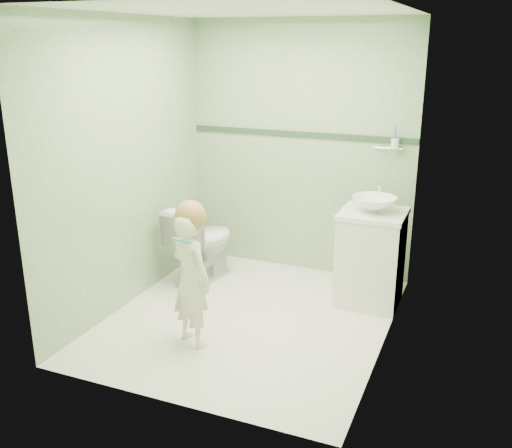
% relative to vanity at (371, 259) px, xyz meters
% --- Properties ---
extents(ground, '(2.50, 2.50, 0.00)m').
position_rel_vanity_xyz_m(ground, '(-0.84, -0.70, -0.40)').
color(ground, white).
rests_on(ground, ground).
extents(room_shell, '(2.50, 2.54, 2.40)m').
position_rel_vanity_xyz_m(room_shell, '(-0.84, -0.70, 0.80)').
color(room_shell, '#7EAC7A').
rests_on(room_shell, ground).
extents(trim_stripe, '(2.20, 0.02, 0.05)m').
position_rel_vanity_xyz_m(trim_stripe, '(-0.84, 0.54, 0.95)').
color(trim_stripe, '#29432E').
rests_on(trim_stripe, room_shell).
extents(vanity, '(0.52, 0.50, 0.80)m').
position_rel_vanity_xyz_m(vanity, '(0.00, 0.00, 0.00)').
color(vanity, silver).
rests_on(vanity, ground).
extents(counter, '(0.54, 0.52, 0.04)m').
position_rel_vanity_xyz_m(counter, '(0.00, 0.00, 0.41)').
color(counter, white).
rests_on(counter, vanity).
extents(basin, '(0.37, 0.37, 0.13)m').
position_rel_vanity_xyz_m(basin, '(0.00, 0.00, 0.49)').
color(basin, white).
rests_on(basin, counter).
extents(faucet, '(0.03, 0.13, 0.18)m').
position_rel_vanity_xyz_m(faucet, '(0.00, 0.19, 0.57)').
color(faucet, silver).
rests_on(faucet, counter).
extents(cup_holder, '(0.26, 0.07, 0.21)m').
position_rel_vanity_xyz_m(cup_holder, '(0.05, 0.48, 0.93)').
color(cup_holder, silver).
rests_on(cup_holder, room_shell).
extents(toilet, '(0.53, 0.79, 0.75)m').
position_rel_vanity_xyz_m(toilet, '(-1.58, -0.09, -0.03)').
color(toilet, white).
rests_on(toilet, ground).
extents(toddler, '(0.44, 0.38, 1.03)m').
position_rel_vanity_xyz_m(toddler, '(-1.09, -1.21, 0.12)').
color(toddler, silver).
rests_on(toddler, ground).
extents(hair_cap, '(0.23, 0.23, 0.23)m').
position_rel_vanity_xyz_m(hair_cap, '(-1.09, -1.19, 0.60)').
color(hair_cap, '#A0743F').
rests_on(hair_cap, toddler).
extents(teal_toothbrush, '(0.12, 0.14, 0.08)m').
position_rel_vanity_xyz_m(teal_toothbrush, '(-1.07, -1.36, 0.48)').
color(teal_toothbrush, teal).
rests_on(teal_toothbrush, toddler).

